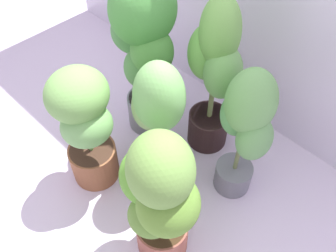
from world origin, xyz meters
name	(u,v)px	position (x,y,z in m)	size (l,w,h in m)	color
ground_plane	(146,191)	(0.00, 0.00, 0.00)	(8.00, 8.00, 0.00)	silver
potted_plant_back_right	(245,126)	(0.30, 0.36, 0.49)	(0.32, 0.31, 0.81)	slate
potted_plant_front_left	(84,122)	(-0.28, -0.11, 0.43)	(0.43, 0.34, 0.74)	brown
potted_plant_center	(158,117)	(-0.03, 0.14, 0.47)	(0.34, 0.30, 0.80)	#34271E
potted_plant_back_center	(214,72)	(0.00, 0.50, 0.53)	(0.40, 0.31, 0.95)	#2E1D1C
potted_plant_front_right	(160,195)	(0.27, -0.15, 0.48)	(0.44, 0.37, 0.80)	brown
potted_plant_back_left	(144,44)	(-0.35, 0.36, 0.60)	(0.44, 0.42, 0.98)	slate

